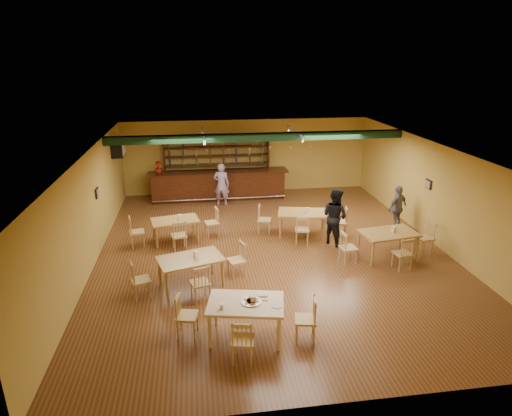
{
  "coord_description": "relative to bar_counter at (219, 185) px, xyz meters",
  "views": [
    {
      "loc": [
        -2.1,
        -11.44,
        5.48
      ],
      "look_at": [
        -0.39,
        0.6,
        1.15
      ],
      "focal_mm": 30.4,
      "sensor_mm": 36.0,
      "label": 1
    }
  ],
  "objects": [
    {
      "name": "floor",
      "position": [
        1.25,
        -5.15,
        -0.56
      ],
      "size": [
        12.0,
        12.0,
        0.0
      ],
      "primitive_type": "plane",
      "color": "#5C321A",
      "rests_on": "ground"
    },
    {
      "name": "ceiling_beam",
      "position": [
        1.25,
        -2.35,
        2.31
      ],
      "size": [
        10.0,
        0.3,
        0.25
      ],
      "primitive_type": "cube",
      "color": "black",
      "rests_on": "ceiling"
    },
    {
      "name": "track_rail_left",
      "position": [
        -0.55,
        -1.75,
        2.38
      ],
      "size": [
        0.05,
        2.5,
        0.05
      ],
      "primitive_type": "cube",
      "color": "silver",
      "rests_on": "ceiling"
    },
    {
      "name": "track_rail_right",
      "position": [
        2.65,
        -1.75,
        2.38
      ],
      "size": [
        0.05,
        2.5,
        0.05
      ],
      "primitive_type": "cube",
      "color": "silver",
      "rests_on": "ceiling"
    },
    {
      "name": "ac_unit",
      "position": [
        -3.55,
        -0.95,
        1.79
      ],
      "size": [
        0.34,
        0.7,
        0.48
      ],
      "primitive_type": "cube",
      "color": "silver",
      "rests_on": "wall_left"
    },
    {
      "name": "picture_left",
      "position": [
        -3.72,
        -4.15,
        1.14
      ],
      "size": [
        0.04,
        0.34,
        0.28
      ],
      "primitive_type": "cube",
      "color": "black",
      "rests_on": "wall_left"
    },
    {
      "name": "picture_right",
      "position": [
        6.22,
        -4.65,
        1.14
      ],
      "size": [
        0.04,
        0.34,
        0.28
      ],
      "primitive_type": "cube",
      "color": "black",
      "rests_on": "wall_right"
    },
    {
      "name": "bar_counter",
      "position": [
        0.0,
        0.0,
        0.0
      ],
      "size": [
        5.49,
        0.85,
        1.13
      ],
      "primitive_type": "cube",
      "color": "#37130B",
      "rests_on": "ground"
    },
    {
      "name": "back_bar_hutch",
      "position": [
        0.0,
        0.63,
        0.57
      ],
      "size": [
        4.25,
        0.4,
        2.28
      ],
      "primitive_type": "cube",
      "color": "#37130B",
      "rests_on": "ground"
    },
    {
      "name": "poinsettia",
      "position": [
        -2.29,
        0.0,
        0.8
      ],
      "size": [
        0.34,
        0.34,
        0.48
      ],
      "primitive_type": "imported",
      "rotation": [
        0.0,
        0.0,
        0.35
      ],
      "color": "#A21D0F",
      "rests_on": "bar_counter"
    },
    {
      "name": "dining_table_a",
      "position": [
        -1.57,
        -4.01,
        -0.21
      ],
      "size": [
        1.54,
        1.1,
        0.7
      ],
      "primitive_type": "cube",
      "rotation": [
        0.0,
        0.0,
        0.19
      ],
      "color": "#A57C3A",
      "rests_on": "ground"
    },
    {
      "name": "dining_table_b",
      "position": [
        2.42,
        -4.05,
        -0.19
      ],
      "size": [
        1.69,
        1.23,
        0.76
      ],
      "primitive_type": "cube",
      "rotation": [
        0.0,
        0.0,
        -0.23
      ],
      "color": "#A57C3A",
      "rests_on": "ground"
    },
    {
      "name": "dining_table_c",
      "position": [
        -1.1,
        -6.9,
        -0.18
      ],
      "size": [
        1.75,
        1.34,
        0.77
      ],
      "primitive_type": "cube",
      "rotation": [
        0.0,
        0.0,
        0.3
      ],
      "color": "#A57C3A",
      "rests_on": "ground"
    },
    {
      "name": "dining_table_d",
      "position": [
        4.41,
        -6.04,
        -0.18
      ],
      "size": [
        1.67,
        1.14,
        0.78
      ],
      "primitive_type": "cube",
      "rotation": [
        0.0,
        0.0,
        0.14
      ],
      "color": "#A57C3A",
      "rests_on": "ground"
    },
    {
      "name": "near_table",
      "position": [
        0.0,
        -9.13,
        -0.16
      ],
      "size": [
        1.67,
        1.25,
        0.81
      ],
      "primitive_type": "cube",
      "rotation": [
        0.0,
        0.0,
        -0.2
      ],
      "color": "beige",
      "rests_on": "ground"
    },
    {
      "name": "pizza_tray",
      "position": [
        0.11,
        -9.13,
        0.25
      ],
      "size": [
        0.43,
        0.43,
        0.01
      ],
      "primitive_type": "cylinder",
      "rotation": [
        0.0,
        0.0,
        -0.06
      ],
      "color": "silver",
      "rests_on": "near_table"
    },
    {
      "name": "parmesan_shaker",
      "position": [
        -0.48,
        -9.3,
        0.3
      ],
      "size": [
        0.09,
        0.09,
        0.11
      ],
      "primitive_type": "cylinder",
      "rotation": [
        0.0,
        0.0,
        -0.2
      ],
      "color": "#EAE5C6",
      "rests_on": "near_table"
    },
    {
      "name": "napkin_stack",
      "position": [
        0.38,
        -8.92,
        0.26
      ],
      "size": [
        0.22,
        0.17,
        0.03
      ],
      "primitive_type": "cube",
      "rotation": [
        0.0,
        0.0,
        -0.11
      ],
      "color": "white",
      "rests_on": "near_table"
    },
    {
      "name": "pizza_server",
      "position": [
        0.27,
        -9.08,
        0.26
      ],
      "size": [
        0.33,
        0.2,
        0.0
      ],
      "primitive_type": "cube",
      "rotation": [
        0.0,
        0.0,
        -0.37
      ],
      "color": "silver",
      "rests_on": "pizza_tray"
    },
    {
      "name": "side_plate",
      "position": [
        0.6,
        -9.35,
        0.25
      ],
      "size": [
        0.26,
        0.26,
        0.01
      ],
      "primitive_type": "cylinder",
      "rotation": [
        0.0,
        0.0,
        -0.2
      ],
      "color": "white",
      "rests_on": "near_table"
    },
    {
      "name": "patron_bar",
      "position": [
        0.07,
        -0.83,
        0.26
      ],
      "size": [
        0.68,
        0.53,
        1.65
      ],
      "primitive_type": "imported",
      "rotation": [
        0.0,
        0.0,
        2.89
      ],
      "color": "purple",
      "rests_on": "ground"
    },
    {
      "name": "patron_right_a",
      "position": [
        3.22,
        -4.85,
        0.31
      ],
      "size": [
        1.01,
        1.07,
        1.74
      ],
      "primitive_type": "imported",
      "rotation": [
        0.0,
        0.0,
        2.14
      ],
      "color": "black",
      "rests_on": "ground"
    },
    {
      "name": "patron_right_b",
      "position": [
        5.61,
        -4.04,
        0.18
      ],
      "size": [
        0.94,
        0.75,
        1.49
      ],
      "primitive_type": "imported",
      "rotation": [
        0.0,
        0.0,
        3.66
      ],
      "color": "slate",
      "rests_on": "ground"
    }
  ]
}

